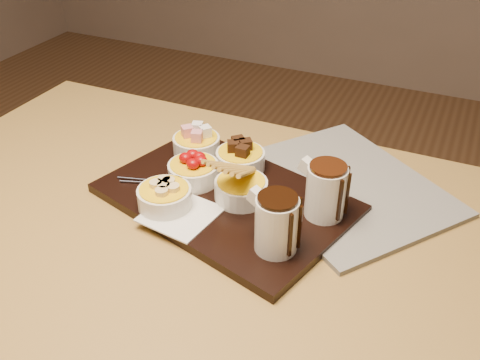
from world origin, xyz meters
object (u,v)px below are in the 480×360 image
at_px(newspaper, 342,186).
at_px(pitcher_milk_chocolate, 326,192).
at_px(serving_board, 226,198).
at_px(bowl_strawberries, 193,173).
at_px(dining_table, 184,251).
at_px(pitcher_dark_chocolate, 277,225).

bearing_deg(newspaper, pitcher_milk_chocolate, -54.59).
height_order(serving_board, pitcher_milk_chocolate, pitcher_milk_chocolate).
height_order(serving_board, bowl_strawberries, bowl_strawberries).
xyz_separation_m(serving_board, pitcher_milk_chocolate, (0.19, 0.02, 0.06)).
xyz_separation_m(serving_board, newspaper, (0.19, 0.14, -0.00)).
height_order(bowl_strawberries, pitcher_milk_chocolate, pitcher_milk_chocolate).
distance_m(serving_board, bowl_strawberries, 0.08).
bearing_deg(dining_table, newspaper, 38.59).
height_order(pitcher_dark_chocolate, newspaper, pitcher_dark_chocolate).
distance_m(pitcher_milk_chocolate, newspaper, 0.14).
bearing_deg(pitcher_milk_chocolate, dining_table, -146.08).
xyz_separation_m(dining_table, pitcher_dark_chocolate, (0.21, -0.04, 0.17)).
bearing_deg(dining_table, bowl_strawberries, 99.75).
height_order(bowl_strawberries, newspaper, bowl_strawberries).
bearing_deg(pitcher_dark_chocolate, serving_board, 160.02).
bearing_deg(pitcher_milk_chocolate, bowl_strawberries, -163.61).
xyz_separation_m(dining_table, bowl_strawberries, (-0.01, 0.08, 0.14)).
height_order(dining_table, bowl_strawberries, bowl_strawberries).
relative_size(serving_board, newspaper, 1.15).
bearing_deg(bowl_strawberries, pitcher_dark_chocolate, -28.67).
bearing_deg(serving_board, pitcher_dark_chocolate, -19.98).
height_order(dining_table, newspaper, newspaper).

